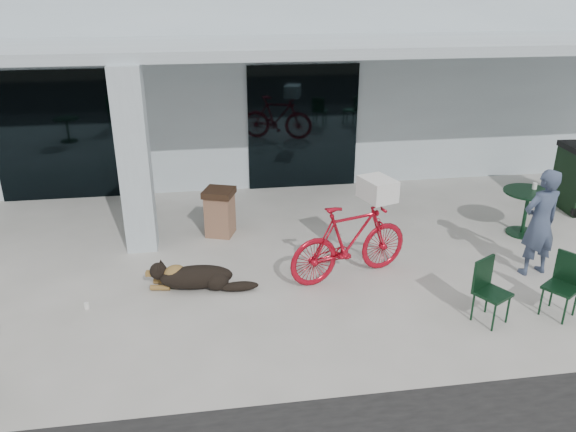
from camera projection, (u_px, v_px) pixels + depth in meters
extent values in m
plane|color=beige|center=(238.00, 310.00, 7.96)|extent=(80.00, 80.00, 0.00)
cube|color=silver|center=(213.00, 65.00, 14.83)|extent=(22.00, 7.00, 4.50)
cube|color=black|center=(64.00, 136.00, 11.54)|extent=(2.80, 0.06, 2.70)
cube|color=black|center=(303.00, 128.00, 12.23)|extent=(2.40, 0.06, 2.70)
cube|color=silver|center=(134.00, 161.00, 9.25)|extent=(0.50, 0.50, 3.12)
cube|color=silver|center=(218.00, 47.00, 10.00)|extent=(22.00, 2.80, 0.18)
imported|color=#B00E20|center=(350.00, 241.00, 8.62)|extent=(2.13, 1.17, 1.23)
cube|color=white|center=(377.00, 189.00, 8.49)|extent=(0.56, 0.66, 0.33)
cylinder|color=white|center=(87.00, 306.00, 7.97)|extent=(0.09, 0.09, 0.09)
imported|color=#3A4762|center=(540.00, 223.00, 8.64)|extent=(0.69, 0.52, 1.73)
cylinder|color=white|center=(535.00, 186.00, 10.11)|extent=(0.08, 0.08, 0.11)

